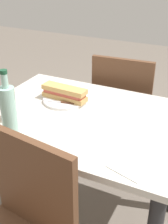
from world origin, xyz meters
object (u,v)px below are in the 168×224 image
object	(u,v)px
plate_near	(65,100)
dining_table	(84,137)
chair_near	(124,107)
knife_near	(61,102)
beer_glass	(7,106)
baguette_sandwich_near	(64,93)
water_bottle	(9,112)

from	to	relation	value
plate_near	dining_table	bearing A→B (deg)	148.78
chair_near	knife_near	size ratio (longest dim) A/B	4.91
beer_glass	baguette_sandwich_near	bearing A→B (deg)	-115.29
beer_glass	plate_near	bearing A→B (deg)	-115.29
plate_near	baguette_sandwich_near	distance (m)	0.04
baguette_sandwich_near	beer_glass	distance (m)	0.33
chair_near	water_bottle	xyz separation A→B (m)	(0.22, 0.88, 0.34)
chair_near	plate_near	size ratio (longest dim) A/B	3.81
chair_near	beer_glass	size ratio (longest dim) A/B	5.96
dining_table	beer_glass	bearing A→B (deg)	32.86
chair_near	knife_near	bearing A→B (deg)	71.83
chair_near	plate_near	distance (m)	0.56
dining_table	beer_glass	size ratio (longest dim) A/B	7.00
knife_near	beer_glass	bearing A→B (deg)	59.02
dining_table	baguette_sandwich_near	size ratio (longest dim) A/B	4.11
chair_near	baguette_sandwich_near	bearing A→B (deg)	69.27
water_bottle	beer_glass	size ratio (longest dim) A/B	2.08
dining_table	chair_near	distance (m)	0.59
baguette_sandwich_near	water_bottle	size ratio (longest dim) A/B	0.82
dining_table	water_bottle	size ratio (longest dim) A/B	3.37
plate_near	knife_near	xyz separation A→B (m)	(-0.01, 0.05, 0.01)
chair_near	dining_table	bearing A→B (deg)	88.19
knife_near	baguette_sandwich_near	bearing A→B (deg)	-80.99
plate_near	knife_near	size ratio (longest dim) A/B	1.29
water_bottle	knife_near	bearing A→B (deg)	-97.03
dining_table	beer_glass	world-z (taller)	beer_glass
knife_near	dining_table	bearing A→B (deg)	162.37
baguette_sandwich_near	chair_near	bearing A→B (deg)	-110.73
baguette_sandwich_near	knife_near	bearing A→B (deg)	99.01
plate_near	baguette_sandwich_near	world-z (taller)	baguette_sandwich_near
water_bottle	beer_glass	world-z (taller)	water_bottle
knife_near	plate_near	bearing A→B (deg)	-80.99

